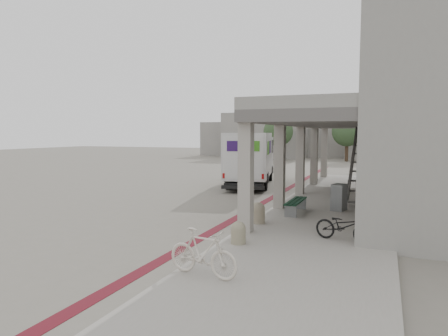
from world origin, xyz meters
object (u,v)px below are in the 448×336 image
at_px(bicycle_black, 344,226).
at_px(bicycle_cream, 203,253).
at_px(utility_cabinet, 339,197).
at_px(bench, 296,204).
at_px(fedex_truck, 251,157).

xyz_separation_m(bicycle_black, bicycle_cream, (-2.39, -3.79, 0.07)).
relative_size(utility_cabinet, bicycle_cream, 0.61).
bearing_deg(bicycle_cream, utility_cabinet, -2.73).
bearing_deg(bicycle_black, bench, 47.55).
xyz_separation_m(bench, bicycle_black, (2.00, -3.36, 0.09)).
distance_m(fedex_truck, bicycle_black, 12.67).
height_order(fedex_truck, bicycle_cream, fedex_truck).
height_order(bench, bicycle_cream, bicycle_cream).
bearing_deg(utility_cabinet, fedex_truck, 145.40).
xyz_separation_m(bench, utility_cabinet, (1.41, 1.07, 0.17)).
relative_size(fedex_truck, utility_cabinet, 7.43).
bearing_deg(bench, bicycle_black, -58.71).
relative_size(bench, bicycle_black, 1.24).
height_order(fedex_truck, bench, fedex_truck).
relative_size(bicycle_black, bicycle_cream, 0.98).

